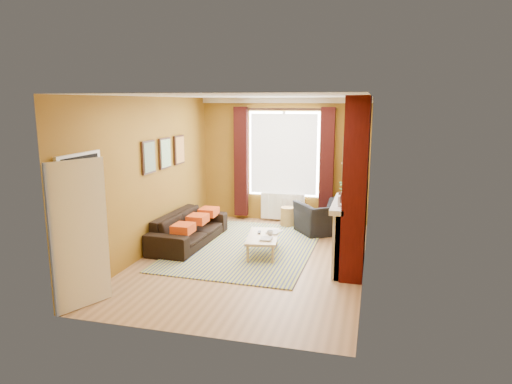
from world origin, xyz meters
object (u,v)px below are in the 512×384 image
wicker_stool (288,217)px  floor_lamp (346,178)px  armchair (323,218)px  sofa (189,228)px  coffee_table (263,237)px

wicker_stool → floor_lamp: (1.23, -0.06, 0.94)m
floor_lamp → armchair: bearing=-141.6°
sofa → coffee_table: 1.56m
armchair → wicker_stool: size_ratio=2.41×
coffee_table → floor_lamp: size_ratio=0.78×
sofa → wicker_stool: (1.61, 1.76, -0.09)m
floor_lamp → sofa: bearing=-149.1°
sofa → wicker_stool: bearing=-39.8°
armchair → coffee_table: (-0.90, -1.65, -0.01)m
armchair → floor_lamp: size_ratio=0.70×
coffee_table → wicker_stool: bearing=79.2°
sofa → armchair: (2.44, 1.38, 0.03)m
sofa → armchair: 2.80m
sofa → floor_lamp: bearing=-56.4°
armchair → coffee_table: armchair is taller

